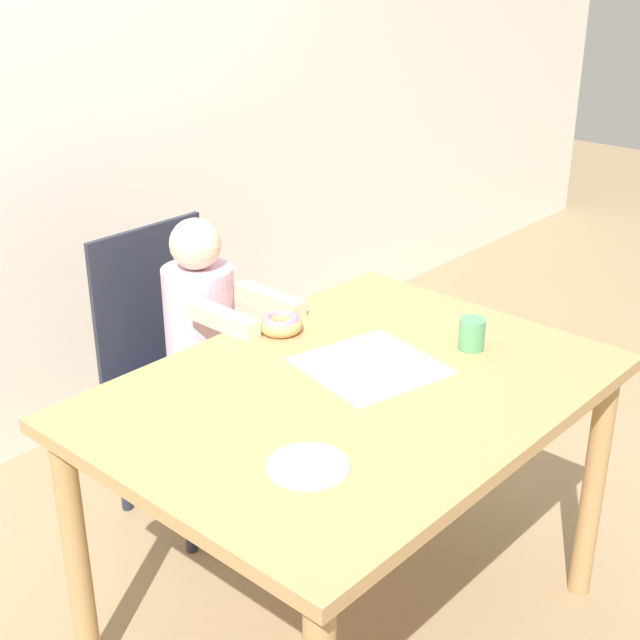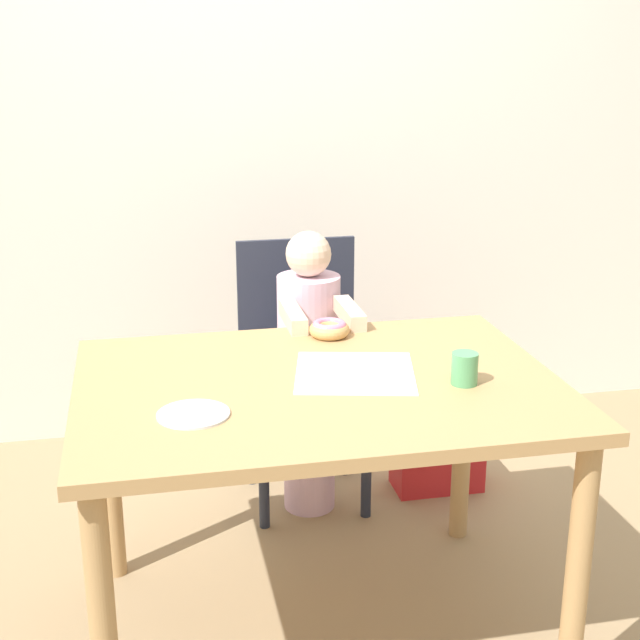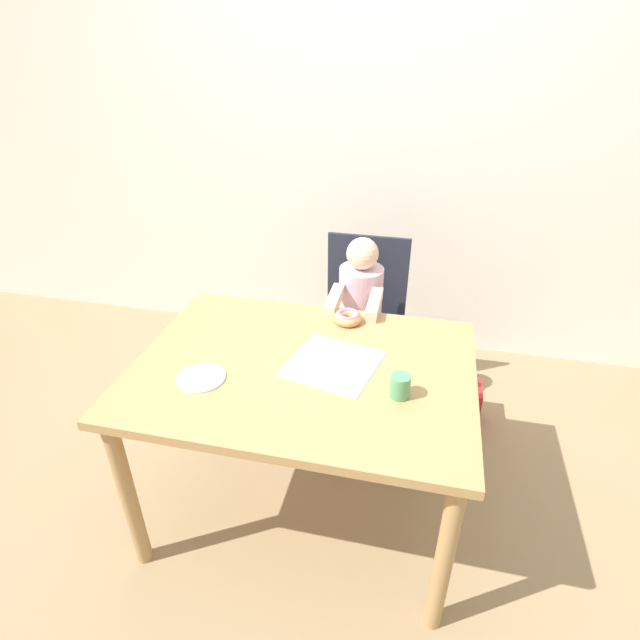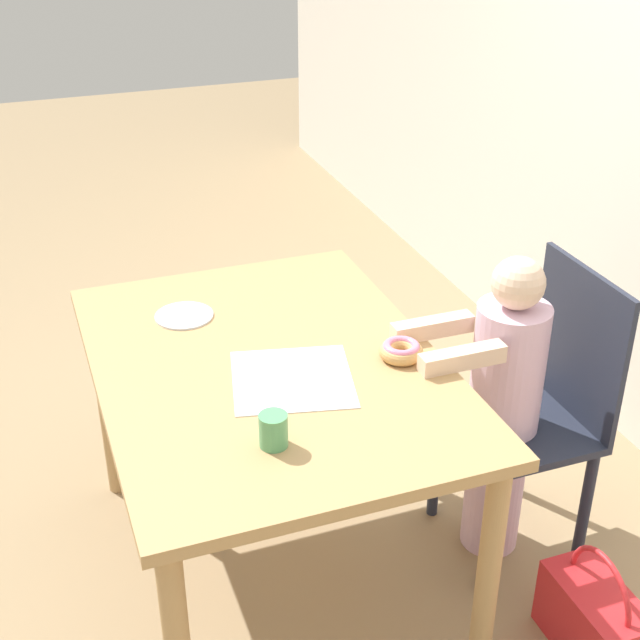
% 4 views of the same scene
% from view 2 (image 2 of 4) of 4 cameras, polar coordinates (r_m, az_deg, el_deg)
% --- Properties ---
extents(ground_plane, '(12.00, 12.00, 0.00)m').
position_cam_2_polar(ground_plane, '(2.67, -0.09, -19.06)').
color(ground_plane, '#997F5B').
extents(wall_back, '(8.00, 0.05, 2.50)m').
position_cam_2_polar(wall_back, '(3.62, -4.95, 12.06)').
color(wall_back, silver).
rests_on(wall_back, ground_plane).
extents(dining_table, '(1.24, 0.91, 0.75)m').
position_cam_2_polar(dining_table, '(2.34, -0.10, -6.07)').
color(dining_table, tan).
rests_on(dining_table, ground_plane).
extents(chair, '(0.42, 0.39, 0.92)m').
position_cam_2_polar(chair, '(3.16, -1.12, -3.14)').
color(chair, '#232838').
rests_on(chair, ground_plane).
extents(child_figure, '(0.23, 0.43, 1.00)m').
position_cam_2_polar(child_figure, '(3.03, -0.69, -3.36)').
color(child_figure, silver).
rests_on(child_figure, ground_plane).
extents(donut, '(0.12, 0.12, 0.05)m').
position_cam_2_polar(donut, '(2.63, 0.60, -0.54)').
color(donut, tan).
rests_on(donut, dining_table).
extents(napkin, '(0.37, 0.37, 0.00)m').
position_cam_2_polar(napkin, '(2.35, 2.25, -3.39)').
color(napkin, white).
rests_on(napkin, dining_table).
extents(handbag, '(0.32, 0.17, 0.35)m').
position_cam_2_polar(handbag, '(3.35, 7.51, -8.73)').
color(handbag, red).
rests_on(handbag, ground_plane).
extents(cup, '(0.07, 0.07, 0.08)m').
position_cam_2_polar(cup, '(2.30, 9.24, -3.09)').
color(cup, '#519E66').
rests_on(cup, dining_table).
extents(plate, '(0.17, 0.17, 0.01)m').
position_cam_2_polar(plate, '(2.12, -8.11, -5.98)').
color(plate, silver).
rests_on(plate, dining_table).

